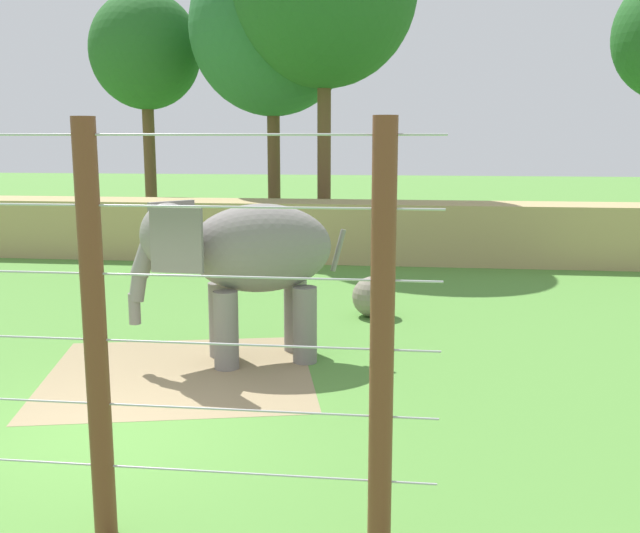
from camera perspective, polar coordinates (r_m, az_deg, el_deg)
ground_plane at (r=9.83m, az=-16.60°, el=-12.32°), size 120.00×120.00×0.00m
dirt_patch at (r=11.78m, az=-10.93°, el=-8.24°), size 4.85×4.64×0.01m
embankment_wall at (r=21.98m, az=-2.99°, el=2.86°), size 36.00×1.80×1.75m
elephant at (r=11.90m, az=-5.94°, el=0.82°), size 3.39×2.20×2.66m
enrichment_ball at (r=15.04m, az=4.12°, el=-2.37°), size 0.84×0.84×0.84m
tree_behind_wall at (r=28.67m, az=-13.51°, el=16.00°), size 4.07×4.07×8.89m
tree_right_of_centre at (r=26.01m, az=-3.75°, el=18.11°), size 5.63×5.63×10.24m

